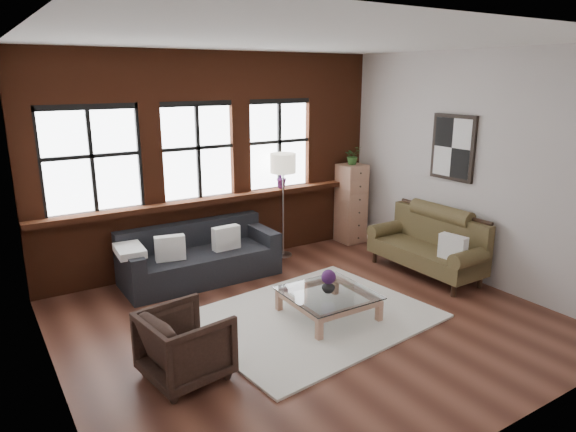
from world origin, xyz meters
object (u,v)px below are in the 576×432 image
vintage_settee (426,243)px  armchair (185,345)px  coffee_table (328,305)px  vase (328,286)px  floor_lamp (283,201)px  drawer_chest (351,204)px  dark_sofa (200,253)px

vintage_settee → armchair: (-3.98, -0.65, -0.14)m
armchair → coffee_table: size_ratio=0.77×
coffee_table → vase: vase is taller
armchair → floor_lamp: 3.68m
floor_lamp → vintage_settee: bearing=-54.2°
armchair → vintage_settee: bearing=-88.9°
vintage_settee → drawer_chest: size_ratio=1.31×
vase → floor_lamp: size_ratio=0.09×
vintage_settee → vase: (-2.04, -0.36, -0.08)m
coffee_table → vase: size_ratio=5.96×
dark_sofa → armchair: size_ratio=2.90×
drawer_chest → floor_lamp: size_ratio=0.75×
armchair → drawer_chest: bearing=-66.8°
coffee_table → drawer_chest: drawer_chest is taller
dark_sofa → vintage_settee: size_ratio=1.22×
vintage_settee → floor_lamp: (-1.32, 1.82, 0.43)m
drawer_chest → floor_lamp: 1.43m
coffee_table → armchair: bearing=-171.4°
armchair → drawer_chest: drawer_chest is taller
vase → drawer_chest: 3.07m
vintage_settee → drawer_chest: bearing=87.2°
coffee_table → drawer_chest: bearing=45.7°
coffee_table → drawer_chest: (2.13, 2.19, 0.53)m
armchair → floor_lamp: floor_lamp is taller
armchair → vase: armchair is taller
dark_sofa → vase: 2.12m
dark_sofa → armchair: 2.51m
floor_lamp → dark_sofa: bearing=-171.7°
dark_sofa → floor_lamp: size_ratio=1.21×
dark_sofa → vintage_settee: vintage_settee is taller
vase → drawer_chest: bearing=45.7°
coffee_table → floor_lamp: (0.73, 2.18, 0.76)m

